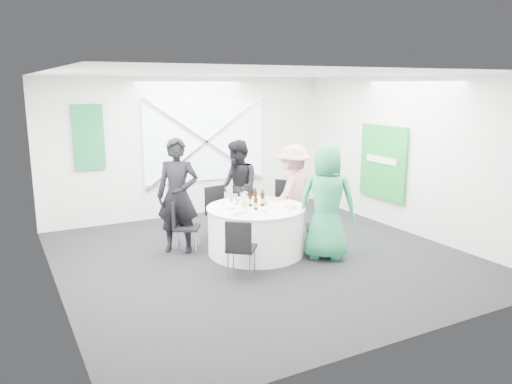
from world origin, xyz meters
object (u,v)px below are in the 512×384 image
green_water_bottle (264,196)px  banquet_table (256,230)px  chair_back_left (182,223)px  chair_back (218,208)px  chair_front_right (325,222)px  chair_back_right (283,203)px  person_woman_green (327,202)px  chair_front_left (240,245)px  clear_water_bottle (244,203)px  person_man_back_left (178,196)px  person_woman_pink (293,192)px  person_man_back (238,188)px

green_water_bottle → banquet_table: bearing=-150.4°
chair_back_left → green_water_bottle: size_ratio=2.71×
chair_back → chair_front_right: bearing=-65.6°
chair_back_right → person_woman_green: 1.47m
banquet_table → person_woman_green: size_ratio=0.87×
banquet_table → green_water_bottle: bearing=29.6°
banquet_table → chair_front_left: 1.10m
chair_front_right → person_woman_green: (-0.08, -0.15, 0.37)m
green_water_bottle → clear_water_bottle: 0.51m
chair_back → chair_back_right: (1.15, -0.28, 0.03)m
chair_front_left → person_woman_green: (1.55, 0.13, 0.40)m
chair_front_right → clear_water_bottle: (-1.19, 0.46, 0.35)m
banquet_table → person_man_back_left: person_man_back_left is taller
green_water_bottle → person_woman_pink: bearing=22.4°
chair_front_left → clear_water_bottle: 0.94m
person_man_back → green_water_bottle: bearing=11.3°
person_man_back → chair_back_left: bearing=-59.6°
chair_front_left → clear_water_bottle: clear_water_bottle is taller
chair_front_right → person_woman_pink: (0.03, 0.98, 0.30)m
banquet_table → person_woman_pink: (0.95, 0.42, 0.44)m
banquet_table → green_water_bottle: green_water_bottle is taller
person_man_back_left → clear_water_bottle: 1.10m
banquet_table → chair_front_left: chair_front_left is taller
chair_back_left → chair_back_right: (1.98, 0.14, 0.07)m
clear_water_bottle → chair_back_left: bearing=138.5°
person_woman_pink → green_water_bottle: size_ratio=5.26×
clear_water_bottle → chair_back_right: bearing=34.3°
chair_back_left → chair_back_right: size_ratio=0.88×
chair_back_right → banquet_table: bearing=-90.0°
chair_back → clear_water_bottle: 1.16m
clear_water_bottle → person_woman_pink: bearing=23.4°
person_woman_green → green_water_bottle: size_ratio=5.72×
person_man_back → clear_water_bottle: (-0.44, -1.13, 0.02)m
chair_front_right → chair_front_left: size_ratio=1.06×
person_man_back_left → person_woman_pink: 2.02m
person_man_back_left → person_man_back: bearing=48.8°
chair_back_right → clear_water_bottle: size_ratio=3.29×
chair_front_right → person_woman_pink: size_ratio=0.54×
green_water_bottle → chair_back: bearing=114.4°
chair_front_right → clear_water_bottle: clear_water_bottle is taller
chair_back → chair_back_right: 1.19m
chair_front_left → green_water_bottle: (0.90, 0.95, 0.39)m
person_woman_green → chair_back_right: bearing=-54.0°
chair_back → person_woman_pink: 1.33m
chair_back_right → chair_back_left: bearing=-123.3°
clear_water_bottle → person_man_back_left: bearing=136.0°
person_man_back → chair_back: bearing=-76.6°
person_woman_green → banquet_table: bearing=0.0°
chair_front_left → chair_back_right: bearing=-96.7°
green_water_bottle → chair_back_right: bearing=39.3°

